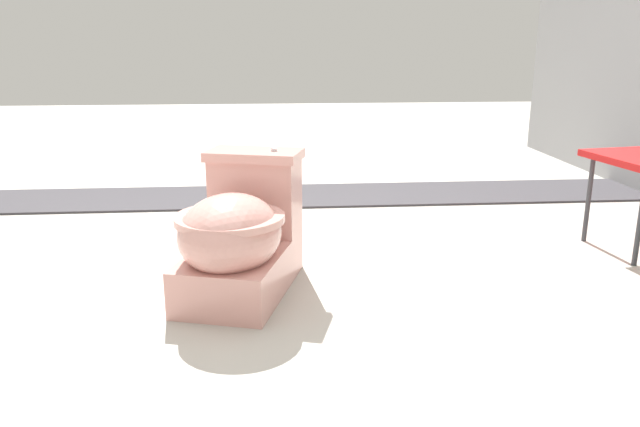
# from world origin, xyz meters

# --- Properties ---
(ground_plane) EXTENTS (14.00, 14.00, 0.00)m
(ground_plane) POSITION_xyz_m (0.00, 0.00, 0.00)
(ground_plane) COLOR #B7B2A8
(gravel_strip) EXTENTS (0.56, 8.00, 0.01)m
(gravel_strip) POSITION_xyz_m (-1.34, 0.50, 0.01)
(gravel_strip) COLOR #423F44
(gravel_strip) RESTS_ON ground
(toilet) EXTENTS (0.71, 0.53, 0.52)m
(toilet) POSITION_xyz_m (0.12, -0.02, 0.22)
(toilet) COLOR #E09E93
(toilet) RESTS_ON ground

